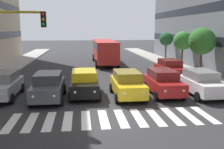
# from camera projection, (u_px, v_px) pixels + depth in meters

# --- Properties ---
(ground_plane) EXTENTS (180.00, 180.00, 0.00)m
(ground_plane) POSITION_uv_depth(u_px,v_px,m) (112.00, 118.00, 13.10)
(ground_plane) COLOR #2D2D30
(crosswalk_markings) EXTENTS (10.35, 2.80, 0.01)m
(crosswalk_markings) POSITION_uv_depth(u_px,v_px,m) (112.00, 118.00, 13.10)
(crosswalk_markings) COLOR silver
(crosswalk_markings) RESTS_ON ground_plane
(car_0) EXTENTS (2.02, 4.44, 1.72)m
(car_0) POSITION_uv_depth(u_px,v_px,m) (201.00, 83.00, 17.49)
(car_0) COLOR silver
(car_0) RESTS_ON ground_plane
(car_1) EXTENTS (2.02, 4.44, 1.72)m
(car_1) POSITION_uv_depth(u_px,v_px,m) (163.00, 82.00, 17.72)
(car_1) COLOR maroon
(car_1) RESTS_ON ground_plane
(car_2) EXTENTS (2.02, 4.44, 1.72)m
(car_2) POSITION_uv_depth(u_px,v_px,m) (127.00, 84.00, 17.12)
(car_2) COLOR gold
(car_2) RESTS_ON ground_plane
(car_3) EXTENTS (2.02, 4.44, 1.72)m
(car_3) POSITION_uv_depth(u_px,v_px,m) (84.00, 83.00, 17.46)
(car_3) COLOR black
(car_3) RESTS_ON ground_plane
(car_4) EXTENTS (2.02, 4.44, 1.72)m
(car_4) POSITION_uv_depth(u_px,v_px,m) (48.00, 86.00, 16.47)
(car_4) COLOR #474C51
(car_4) RESTS_ON ground_plane
(car_5) EXTENTS (2.02, 4.44, 1.72)m
(car_5) POSITION_uv_depth(u_px,v_px,m) (3.00, 85.00, 16.84)
(car_5) COLOR #B2B7BC
(car_5) RESTS_ON ground_plane
(car_row2_0) EXTENTS (2.02, 4.44, 1.72)m
(car_row2_0) POSITION_uv_depth(u_px,v_px,m) (170.00, 69.00, 23.68)
(car_row2_0) COLOR maroon
(car_row2_0) RESTS_ON ground_plane
(bus_behind_traffic) EXTENTS (2.78, 10.50, 3.00)m
(bus_behind_traffic) POSITION_uv_depth(u_px,v_px,m) (104.00, 49.00, 33.20)
(bus_behind_traffic) COLOR red
(bus_behind_traffic) RESTS_ON ground_plane
(street_tree_1) EXTENTS (2.53, 2.53, 4.46)m
(street_tree_1) POSITION_uv_depth(u_px,v_px,m) (202.00, 41.00, 24.17)
(street_tree_1) COLOR #513823
(street_tree_1) RESTS_ON sidewalk_left
(street_tree_2) EXTENTS (2.12, 2.12, 4.07)m
(street_tree_2) POSITION_uv_depth(u_px,v_px,m) (183.00, 41.00, 29.21)
(street_tree_2) COLOR #513823
(street_tree_2) RESTS_ON sidewalk_left
(street_tree_3) EXTENTS (1.81, 1.81, 3.87)m
(street_tree_3) POSITION_uv_depth(u_px,v_px,m) (166.00, 39.00, 34.84)
(street_tree_3) COLOR #513823
(street_tree_3) RESTS_ON sidewalk_left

